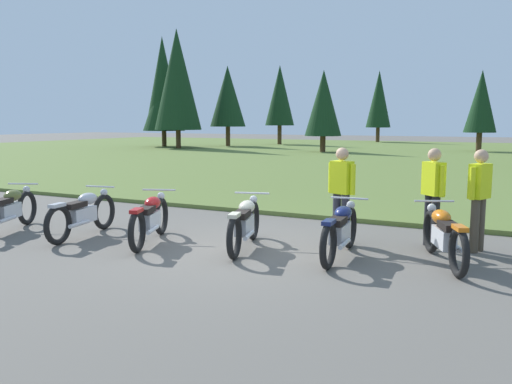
% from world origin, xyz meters
% --- Properties ---
extents(ground_plane, '(140.00, 140.00, 0.00)m').
position_xyz_m(ground_plane, '(0.00, 0.00, 0.00)').
color(ground_plane, '#605B54').
extents(grass_moorland, '(80.00, 44.00, 0.10)m').
position_xyz_m(grass_moorland, '(0.00, 25.18, 0.05)').
color(grass_moorland, '#5B7033').
rests_on(grass_moorland, ground).
extents(forest_treeline, '(45.61, 28.50, 9.00)m').
position_xyz_m(forest_treeline, '(-0.81, 32.81, 4.49)').
color(forest_treeline, '#47331E').
rests_on(forest_treeline, ground).
extents(motorcycle_olive, '(0.97, 1.98, 0.88)m').
position_xyz_m(motorcycle_olive, '(-4.67, -0.70, 0.44)').
color(motorcycle_olive, black).
rests_on(motorcycle_olive, ground).
extents(motorcycle_silver, '(0.68, 2.09, 0.88)m').
position_xyz_m(motorcycle_silver, '(-3.09, -0.37, 0.44)').
color(motorcycle_silver, black).
rests_on(motorcycle_silver, ground).
extents(motorcycle_red, '(0.94, 2.00, 0.88)m').
position_xyz_m(motorcycle_red, '(-1.65, -0.22, 0.44)').
color(motorcycle_red, black).
rests_on(motorcycle_red, ground).
extents(motorcycle_cream, '(0.79, 2.05, 0.88)m').
position_xyz_m(motorcycle_cream, '(0.02, 0.15, 0.44)').
color(motorcycle_cream, black).
rests_on(motorcycle_cream, ground).
extents(motorcycle_navy, '(0.62, 2.10, 0.88)m').
position_xyz_m(motorcycle_navy, '(1.63, 0.30, 0.44)').
color(motorcycle_navy, black).
rests_on(motorcycle_navy, ground).
extents(motorcycle_orange, '(1.00, 1.97, 0.88)m').
position_xyz_m(motorcycle_orange, '(3.11, 0.64, 0.44)').
color(motorcycle_orange, black).
rests_on(motorcycle_orange, ground).
extents(rider_near_row_end, '(0.42, 0.41, 1.67)m').
position_xyz_m(rider_near_row_end, '(2.77, 1.73, 0.95)').
color(rider_near_row_end, black).
rests_on(rider_near_row_end, ground).
extents(rider_with_back_turned, '(0.53, 0.32, 1.67)m').
position_xyz_m(rider_with_back_turned, '(1.33, 1.22, 0.95)').
color(rider_with_back_turned, '#2D2D38').
rests_on(rider_with_back_turned, ground).
extents(rider_checking_bike, '(0.35, 0.51, 1.67)m').
position_xyz_m(rider_checking_bike, '(3.49, 1.67, 0.95)').
color(rider_checking_bike, '#4C4233').
rests_on(rider_checking_bike, ground).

